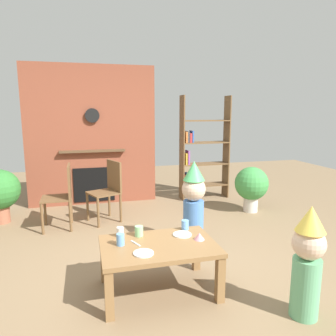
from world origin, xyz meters
name	(u,v)px	position (x,y,z in m)	size (l,w,h in m)	color
ground_plane	(164,264)	(0.00, 0.00, 0.00)	(12.00, 12.00, 0.00)	#846B4C
brick_fireplace_feature	(92,136)	(-0.64, 2.60, 1.19)	(2.20, 0.28, 2.40)	brown
bookshelf	(201,152)	(1.31, 2.40, 0.88)	(0.90, 0.28, 1.90)	brown
coffee_table	(159,251)	(-0.17, -0.48, 0.39)	(1.03, 0.69, 0.46)	olive
paper_cup_near_left	(120,232)	(-0.48, -0.22, 0.50)	(0.07, 0.07, 0.09)	silver
paper_cup_near_right	(185,225)	(0.17, -0.20, 0.51)	(0.07, 0.07, 0.10)	#669EE0
paper_cup_center	(139,231)	(-0.31, -0.25, 0.51)	(0.08, 0.08, 0.10)	#8CD18C
paper_cup_far_left	(120,240)	(-0.50, -0.41, 0.51)	(0.07, 0.07, 0.11)	#669EE0
paper_plate_front	(143,253)	(-0.34, -0.64, 0.46)	(0.17, 0.17, 0.01)	white
paper_plate_rear	(182,235)	(0.10, -0.33, 0.46)	(0.18, 0.18, 0.01)	white
birthday_cake_slice	(199,236)	(0.22, -0.48, 0.49)	(0.10, 0.10, 0.07)	pink
table_fork	(136,243)	(-0.37, -0.41, 0.46)	(0.15, 0.02, 0.01)	silver
child_with_cone_hat	(308,260)	(0.88, -1.13, 0.49)	(0.26, 0.26, 0.92)	#66B27F
child_in_pink	(194,201)	(0.48, 0.42, 0.55)	(0.29, 0.29, 1.04)	#4C7FC6
dining_chair_left	(63,193)	(-1.09, 1.41, 0.51)	(0.40, 0.40, 0.90)	brown
dining_chair_middle	(109,187)	(-0.45, 1.57, 0.51)	(0.52, 0.52, 0.90)	brown
potted_plant_tall	(251,185)	(1.82, 1.42, 0.44)	(0.54, 0.54, 0.74)	beige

